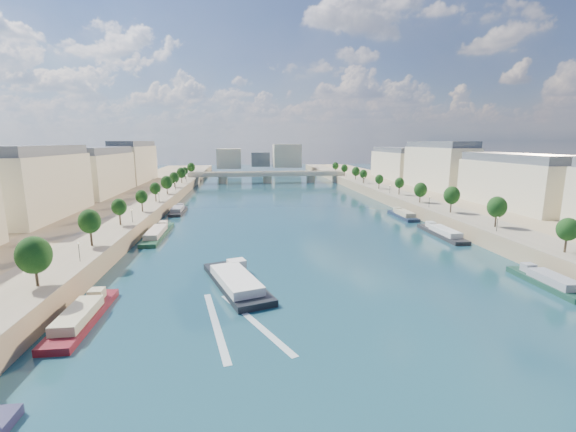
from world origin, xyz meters
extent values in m
plane|color=#0C2535|center=(0.00, 100.00, 0.00)|extent=(700.00, 700.00, 0.00)
cube|color=#9E8460|center=(-72.00, 100.00, 2.50)|extent=(44.00, 520.00, 5.00)
cube|color=#9E8460|center=(72.00, 100.00, 2.50)|extent=(44.00, 520.00, 5.00)
cube|color=gray|center=(-57.00, 100.00, 5.05)|extent=(14.00, 520.00, 0.10)
cube|color=gray|center=(57.00, 100.00, 5.05)|extent=(14.00, 520.00, 0.10)
cylinder|color=#382B1E|center=(-55.00, 18.00, 6.91)|extent=(0.50, 0.50, 3.82)
ellipsoid|color=black|center=(-55.00, 18.00, 10.50)|extent=(4.80, 4.80, 5.52)
cylinder|color=#382B1E|center=(-55.00, 42.00, 6.91)|extent=(0.50, 0.50, 3.82)
ellipsoid|color=black|center=(-55.00, 42.00, 10.50)|extent=(4.80, 4.80, 5.52)
cylinder|color=#382B1E|center=(-55.00, 66.00, 6.91)|extent=(0.50, 0.50, 3.82)
ellipsoid|color=black|center=(-55.00, 66.00, 10.50)|extent=(4.80, 4.80, 5.52)
cylinder|color=#382B1E|center=(-55.00, 90.00, 6.91)|extent=(0.50, 0.50, 3.82)
ellipsoid|color=black|center=(-55.00, 90.00, 10.50)|extent=(4.80, 4.80, 5.52)
cylinder|color=#382B1E|center=(-55.00, 114.00, 6.91)|extent=(0.50, 0.50, 3.82)
ellipsoid|color=black|center=(-55.00, 114.00, 10.50)|extent=(4.80, 4.80, 5.52)
cylinder|color=#382B1E|center=(-55.00, 138.00, 6.91)|extent=(0.50, 0.50, 3.82)
ellipsoid|color=black|center=(-55.00, 138.00, 10.50)|extent=(4.80, 4.80, 5.52)
cylinder|color=#382B1E|center=(-55.00, 162.00, 6.91)|extent=(0.50, 0.50, 3.82)
ellipsoid|color=black|center=(-55.00, 162.00, 10.50)|extent=(4.80, 4.80, 5.52)
cylinder|color=#382B1E|center=(-55.00, 186.00, 6.91)|extent=(0.50, 0.50, 3.82)
ellipsoid|color=black|center=(-55.00, 186.00, 10.50)|extent=(4.80, 4.80, 5.52)
cylinder|color=#382B1E|center=(-55.00, 210.00, 6.91)|extent=(0.50, 0.50, 3.82)
ellipsoid|color=black|center=(-55.00, 210.00, 10.50)|extent=(4.80, 4.80, 5.52)
cylinder|color=#382B1E|center=(-55.00, 234.00, 6.91)|extent=(0.50, 0.50, 3.82)
ellipsoid|color=black|center=(-55.00, 234.00, 10.50)|extent=(4.80, 4.80, 5.52)
cylinder|color=#382B1E|center=(55.00, 26.00, 6.91)|extent=(0.50, 0.50, 3.82)
ellipsoid|color=black|center=(55.00, 26.00, 10.50)|extent=(4.80, 4.80, 5.52)
cylinder|color=#382B1E|center=(55.00, 50.00, 6.91)|extent=(0.50, 0.50, 3.82)
ellipsoid|color=black|center=(55.00, 50.00, 10.50)|extent=(4.80, 4.80, 5.52)
cylinder|color=#382B1E|center=(55.00, 74.00, 6.91)|extent=(0.50, 0.50, 3.82)
ellipsoid|color=black|center=(55.00, 74.00, 10.50)|extent=(4.80, 4.80, 5.52)
cylinder|color=#382B1E|center=(55.00, 98.00, 6.91)|extent=(0.50, 0.50, 3.82)
ellipsoid|color=black|center=(55.00, 98.00, 10.50)|extent=(4.80, 4.80, 5.52)
cylinder|color=#382B1E|center=(55.00, 122.00, 6.91)|extent=(0.50, 0.50, 3.82)
ellipsoid|color=black|center=(55.00, 122.00, 10.50)|extent=(4.80, 4.80, 5.52)
cylinder|color=#382B1E|center=(55.00, 146.00, 6.91)|extent=(0.50, 0.50, 3.82)
ellipsoid|color=black|center=(55.00, 146.00, 10.50)|extent=(4.80, 4.80, 5.52)
cylinder|color=#382B1E|center=(55.00, 170.00, 6.91)|extent=(0.50, 0.50, 3.82)
ellipsoid|color=black|center=(55.00, 170.00, 10.50)|extent=(4.80, 4.80, 5.52)
cylinder|color=#382B1E|center=(55.00, 194.00, 6.91)|extent=(0.50, 0.50, 3.82)
ellipsoid|color=black|center=(55.00, 194.00, 10.50)|extent=(4.80, 4.80, 5.52)
cylinder|color=#382B1E|center=(55.00, 218.00, 6.91)|extent=(0.50, 0.50, 3.82)
ellipsoid|color=black|center=(55.00, 218.00, 10.50)|extent=(4.80, 4.80, 5.52)
cylinder|color=#382B1E|center=(55.00, 242.00, 6.91)|extent=(0.50, 0.50, 3.82)
ellipsoid|color=black|center=(55.00, 242.00, 10.50)|extent=(4.80, 4.80, 5.52)
cylinder|color=black|center=(-52.50, 30.00, 7.00)|extent=(0.14, 0.14, 4.00)
sphere|color=#FFE5B2|center=(-52.50, 30.00, 9.10)|extent=(0.36, 0.36, 0.36)
cylinder|color=black|center=(-52.50, 70.00, 7.00)|extent=(0.14, 0.14, 4.00)
sphere|color=#FFE5B2|center=(-52.50, 70.00, 9.10)|extent=(0.36, 0.36, 0.36)
cylinder|color=black|center=(-52.50, 110.00, 7.00)|extent=(0.14, 0.14, 4.00)
sphere|color=#FFE5B2|center=(-52.50, 110.00, 9.10)|extent=(0.36, 0.36, 0.36)
cylinder|color=black|center=(-52.50, 150.00, 7.00)|extent=(0.14, 0.14, 4.00)
sphere|color=#FFE5B2|center=(-52.50, 150.00, 9.10)|extent=(0.36, 0.36, 0.36)
cylinder|color=black|center=(-52.50, 190.00, 7.00)|extent=(0.14, 0.14, 4.00)
sphere|color=#FFE5B2|center=(-52.50, 190.00, 9.10)|extent=(0.36, 0.36, 0.36)
cylinder|color=black|center=(52.50, 45.00, 7.00)|extent=(0.14, 0.14, 4.00)
sphere|color=#FFE5B2|center=(52.50, 45.00, 9.10)|extent=(0.36, 0.36, 0.36)
cylinder|color=black|center=(52.50, 85.00, 7.00)|extent=(0.14, 0.14, 4.00)
sphere|color=#FFE5B2|center=(52.50, 85.00, 9.10)|extent=(0.36, 0.36, 0.36)
cylinder|color=black|center=(52.50, 125.00, 7.00)|extent=(0.14, 0.14, 4.00)
sphere|color=#FFE5B2|center=(52.50, 125.00, 9.10)|extent=(0.36, 0.36, 0.36)
cylinder|color=black|center=(52.50, 165.00, 7.00)|extent=(0.14, 0.14, 4.00)
sphere|color=#FFE5B2|center=(52.50, 165.00, 9.10)|extent=(0.36, 0.36, 0.36)
cylinder|color=black|center=(52.50, 205.00, 7.00)|extent=(0.14, 0.14, 4.00)
sphere|color=#FFE5B2|center=(52.50, 205.00, 9.10)|extent=(0.36, 0.36, 0.36)
cube|color=beige|center=(-85.00, 83.00, 15.00)|extent=(16.00, 52.00, 20.00)
cube|color=#474C54|center=(-85.00, 83.00, 26.60)|extent=(14.72, 50.44, 3.20)
cube|color=beige|center=(-85.00, 141.00, 15.00)|extent=(16.00, 52.00, 20.00)
cube|color=#474C54|center=(-85.00, 141.00, 26.60)|extent=(14.72, 50.44, 3.20)
cube|color=beige|center=(-85.00, 199.00, 15.00)|extent=(16.00, 52.00, 20.00)
cube|color=#474C54|center=(-85.00, 199.00, 26.60)|extent=(14.72, 50.44, 3.20)
cube|color=beige|center=(85.00, 83.00, 15.00)|extent=(16.00, 52.00, 20.00)
cube|color=#474C54|center=(85.00, 83.00, 26.60)|extent=(14.72, 50.44, 3.20)
cube|color=beige|center=(85.00, 141.00, 15.00)|extent=(16.00, 52.00, 20.00)
cube|color=#474C54|center=(85.00, 141.00, 26.60)|extent=(14.72, 50.44, 3.20)
cube|color=beige|center=(85.00, 199.00, 15.00)|extent=(16.00, 52.00, 20.00)
cube|color=#474C54|center=(85.00, 199.00, 26.60)|extent=(14.72, 50.44, 3.20)
cube|color=beige|center=(-30.00, 310.00, 14.00)|extent=(22.00, 18.00, 18.00)
cube|color=beige|center=(25.00, 320.00, 16.00)|extent=(26.00, 20.00, 22.00)
cube|color=#474C54|center=(0.00, 335.00, 12.00)|extent=(18.00, 16.00, 14.00)
cube|color=#C1B79E|center=(0.00, 227.15, 6.20)|extent=(112.00, 11.00, 2.20)
cube|color=#C1B79E|center=(0.00, 222.15, 7.70)|extent=(112.00, 0.80, 0.90)
cube|color=#C1B79E|center=(0.00, 232.15, 7.70)|extent=(112.00, 0.80, 0.90)
cylinder|color=#C1B79E|center=(-32.00, 227.15, 2.50)|extent=(6.40, 6.40, 5.00)
cylinder|color=#C1B79E|center=(0.00, 227.15, 2.50)|extent=(6.40, 6.40, 5.00)
cylinder|color=#C1B79E|center=(32.00, 227.15, 2.50)|extent=(6.40, 6.40, 5.00)
cube|color=#C1B79E|center=(-52.00, 227.15, 2.50)|extent=(6.00, 12.00, 5.00)
cube|color=#C1B79E|center=(52.00, 227.15, 2.50)|extent=(6.00, 12.00, 5.00)
cube|color=black|center=(-19.84, 25.28, 0.37)|extent=(15.72, 28.10, 1.93)
cube|color=white|center=(-19.84, 23.12, 2.20)|extent=(11.47, 18.67, 1.74)
cube|color=white|center=(-19.84, 33.39, 2.23)|extent=(4.68, 4.28, 1.80)
cube|color=silver|center=(-23.04, 8.28, 0.02)|extent=(6.16, 25.75, 0.04)
cube|color=silver|center=(-16.64, 8.28, 0.02)|extent=(12.10, 24.06, 0.04)
cube|color=maroon|center=(-45.50, 11.99, 0.30)|extent=(5.00, 22.52, 1.80)
cube|color=#BBB38C|center=(-45.50, 10.19, 2.00)|extent=(4.10, 12.38, 1.60)
cube|color=#BBB38C|center=(-45.50, 18.75, 2.10)|extent=(2.50, 2.70, 1.80)
cube|color=#1C462D|center=(-45.50, 71.76, 0.30)|extent=(5.00, 29.80, 1.80)
cube|color=beige|center=(-45.50, 69.37, 2.00)|extent=(4.10, 16.39, 1.60)
cube|color=beige|center=(-45.50, 80.70, 2.10)|extent=(2.50, 3.58, 1.80)
cube|color=black|center=(-45.50, 112.67, 0.30)|extent=(5.00, 20.41, 1.80)
cube|color=gray|center=(-45.50, 111.04, 2.00)|extent=(4.10, 11.22, 1.60)
cube|color=gray|center=(-45.50, 118.80, 2.10)|extent=(2.50, 2.45, 1.80)
cube|color=#183C2E|center=(45.50, 17.53, 0.30)|extent=(5.00, 19.16, 1.80)
cube|color=#93949B|center=(45.50, 16.00, 2.00)|extent=(4.10, 10.54, 1.60)
cube|color=#93949B|center=(45.50, 23.28, 2.10)|extent=(2.50, 2.30, 1.80)
cube|color=#252527|center=(45.50, 61.60, 0.30)|extent=(5.00, 25.15, 1.80)
cube|color=silver|center=(45.50, 59.59, 2.00)|extent=(4.10, 13.83, 1.60)
cube|color=silver|center=(45.50, 69.14, 2.10)|extent=(2.50, 3.02, 1.80)
cube|color=#1B263B|center=(45.50, 92.14, 0.30)|extent=(5.00, 20.71, 1.80)
cube|color=#BAAF8C|center=(45.50, 90.48, 2.00)|extent=(4.10, 11.39, 1.60)
cube|color=#BAAF8C|center=(45.50, 98.35, 2.10)|extent=(2.50, 2.49, 1.80)
camera|label=1|loc=(-18.01, -52.47, 30.09)|focal=24.00mm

